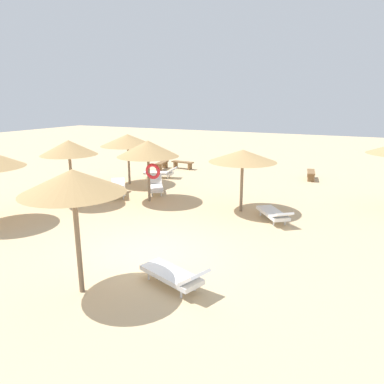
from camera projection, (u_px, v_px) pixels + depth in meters
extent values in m
plane|color=#D1B284|center=(147.00, 254.00, 10.52)|extent=(80.00, 80.00, 0.00)
cylinder|color=#75604C|center=(78.00, 242.00, 8.17)|extent=(0.12, 0.12, 2.53)
cone|color=tan|center=(73.00, 181.00, 7.81)|extent=(2.33, 2.33, 0.54)
cylinder|color=#75604C|center=(129.00, 164.00, 18.95)|extent=(0.12, 0.12, 2.16)
cone|color=tan|center=(128.00, 140.00, 18.62)|extent=(2.87, 2.87, 0.61)
cylinder|color=#75604C|center=(242.00, 186.00, 14.32)|extent=(0.12, 0.12, 2.14)
cone|color=tan|center=(243.00, 156.00, 14.02)|extent=(2.70, 2.70, 0.48)
cylinder|color=#75604C|center=(149.00, 178.00, 15.76)|extent=(0.12, 0.12, 2.12)
cone|color=tan|center=(148.00, 148.00, 15.43)|extent=(2.71, 2.71, 0.69)
torus|color=red|center=(153.00, 171.00, 15.59)|extent=(0.71, 0.20, 0.70)
cylinder|color=#75604C|center=(71.00, 179.00, 15.30)|extent=(0.12, 0.12, 2.26)
cone|color=tan|center=(69.00, 147.00, 14.97)|extent=(2.39, 2.39, 0.62)
cube|color=white|center=(171.00, 274.00, 8.72)|extent=(1.82, 1.16, 0.12)
cube|color=white|center=(194.00, 277.00, 8.12)|extent=(0.67, 0.77, 0.39)
cylinder|color=silver|center=(195.00, 286.00, 8.50)|extent=(0.06, 0.06, 0.22)
cylinder|color=silver|center=(181.00, 293.00, 8.20)|extent=(0.06, 0.06, 0.22)
cylinder|color=silver|center=(162.00, 270.00, 9.33)|extent=(0.06, 0.06, 0.22)
cylinder|color=silver|center=(149.00, 275.00, 9.03)|extent=(0.06, 0.06, 0.22)
cube|color=white|center=(159.00, 173.00, 20.71)|extent=(1.81, 1.08, 0.12)
cube|color=white|center=(172.00, 170.00, 20.52)|extent=(0.67, 0.76, 0.35)
cylinder|color=silver|center=(170.00, 175.00, 20.86)|extent=(0.06, 0.06, 0.22)
cylinder|color=silver|center=(168.00, 177.00, 20.44)|extent=(0.06, 0.06, 0.22)
cylinder|color=silver|center=(150.00, 175.00, 21.06)|extent=(0.06, 0.06, 0.22)
cylinder|color=silver|center=(148.00, 176.00, 20.64)|extent=(0.06, 0.06, 0.22)
cube|color=white|center=(273.00, 213.00, 13.43)|extent=(1.55, 1.73, 0.12)
cube|color=white|center=(282.00, 215.00, 12.62)|extent=(0.83, 0.81, 0.31)
cylinder|color=silver|center=(285.00, 222.00, 12.95)|extent=(0.06, 0.06, 0.22)
cylinder|color=silver|center=(274.00, 223.00, 12.86)|extent=(0.06, 0.06, 0.22)
cylinder|color=silver|center=(271.00, 212.00, 14.08)|extent=(0.06, 0.06, 0.22)
cylinder|color=silver|center=(261.00, 213.00, 13.99)|extent=(0.06, 0.06, 0.22)
cube|color=white|center=(156.00, 187.00, 17.31)|extent=(1.48, 1.77, 0.12)
cube|color=white|center=(155.00, 179.00, 18.01)|extent=(0.79, 0.74, 0.43)
cylinder|color=silver|center=(151.00, 188.00, 17.89)|extent=(0.06, 0.06, 0.22)
cylinder|color=silver|center=(160.00, 188.00, 17.95)|extent=(0.06, 0.06, 0.22)
cylinder|color=silver|center=(152.00, 194.00, 16.74)|extent=(0.06, 0.06, 0.22)
cylinder|color=silver|center=(161.00, 194.00, 16.80)|extent=(0.06, 0.06, 0.22)
cube|color=white|center=(118.00, 191.00, 16.73)|extent=(1.54, 1.74, 0.12)
cube|color=white|center=(118.00, 182.00, 17.43)|extent=(0.81, 0.78, 0.38)
cylinder|color=silver|center=(114.00, 191.00, 17.30)|extent=(0.06, 0.06, 0.22)
cylinder|color=silver|center=(123.00, 191.00, 17.38)|extent=(0.06, 0.06, 0.22)
cylinder|color=silver|center=(114.00, 198.00, 16.16)|extent=(0.06, 0.06, 0.22)
cylinder|color=silver|center=(123.00, 197.00, 16.24)|extent=(0.06, 0.06, 0.22)
cube|color=brown|center=(311.00, 172.00, 20.19)|extent=(0.64, 1.55, 0.08)
cube|color=brown|center=(311.00, 178.00, 19.74)|extent=(0.37, 0.18, 0.41)
cube|color=brown|center=(311.00, 174.00, 20.76)|extent=(0.37, 0.18, 0.41)
cube|color=brown|center=(183.00, 162.00, 23.31)|extent=(1.52, 0.50, 0.08)
cube|color=brown|center=(176.00, 165.00, 23.64)|extent=(0.14, 0.37, 0.41)
cube|color=brown|center=(190.00, 167.00, 23.11)|extent=(0.14, 0.37, 0.41)
cube|color=brown|center=(162.00, 163.00, 23.14)|extent=(0.65, 1.55, 0.08)
cube|color=brown|center=(159.00, 168.00, 22.69)|extent=(0.38, 0.18, 0.41)
cube|color=brown|center=(165.00, 165.00, 23.71)|extent=(0.38, 0.18, 0.41)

